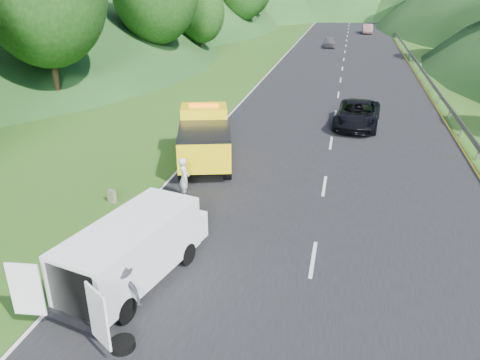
% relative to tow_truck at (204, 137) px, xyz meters
% --- Properties ---
extents(ground, '(320.00, 320.00, 0.00)m').
position_rel_tow_truck_xyz_m(ground, '(2.98, -5.69, -1.31)').
color(ground, '#38661E').
rests_on(ground, ground).
extents(road_surface, '(14.00, 200.00, 0.02)m').
position_rel_tow_truck_xyz_m(road_surface, '(5.98, 34.31, -1.30)').
color(road_surface, black).
rests_on(road_surface, ground).
extents(guardrail, '(0.06, 140.00, 1.52)m').
position_rel_tow_truck_xyz_m(guardrail, '(13.28, 46.81, -1.31)').
color(guardrail, gray).
rests_on(guardrail, ground).
extents(tree_line_left, '(14.00, 140.00, 14.00)m').
position_rel_tow_truck_xyz_m(tree_line_left, '(-16.02, 54.31, -1.31)').
color(tree_line_left, '#2A5519').
rests_on(tree_line_left, ground).
extents(hills_backdrop, '(201.00, 288.60, 44.00)m').
position_rel_tow_truck_xyz_m(hills_backdrop, '(9.48, 129.01, -1.31)').
color(hills_backdrop, '#2D5B23').
rests_on(hills_backdrop, ground).
extents(tow_truck, '(3.97, 6.64, 2.69)m').
position_rel_tow_truck_xyz_m(tow_truck, '(0.00, 0.00, 0.00)').
color(tow_truck, black).
rests_on(tow_truck, ground).
extents(white_van, '(3.71, 6.16, 2.05)m').
position_rel_tow_truck_xyz_m(white_van, '(0.91, -10.05, -0.16)').
color(white_van, black).
rests_on(white_van, ground).
extents(woman, '(0.68, 0.77, 1.75)m').
position_rel_tow_truck_xyz_m(woman, '(0.40, -4.19, -1.31)').
color(woman, silver).
rests_on(woman, ground).
extents(child, '(0.58, 0.55, 0.94)m').
position_rel_tow_truck_xyz_m(child, '(0.78, -6.02, -1.31)').
color(child, tan).
rests_on(child, ground).
extents(worker, '(1.17, 0.75, 1.71)m').
position_rel_tow_truck_xyz_m(worker, '(1.29, -11.68, -1.31)').
color(worker, '#222327').
rests_on(worker, ground).
extents(suitcase, '(0.37, 0.28, 0.53)m').
position_rel_tow_truck_xyz_m(suitcase, '(-2.38, -5.22, -1.05)').
color(suitcase, '#61644B').
rests_on(suitcase, ground).
extents(spare_tire, '(0.63, 0.63, 0.20)m').
position_rel_tow_truck_xyz_m(spare_tire, '(1.72, -12.73, -1.31)').
color(spare_tire, black).
rests_on(spare_tire, ground).
extents(passing_suv, '(2.98, 5.68, 1.52)m').
position_rel_tow_truck_xyz_m(passing_suv, '(7.35, 7.92, -1.31)').
color(passing_suv, black).
rests_on(passing_suv, ground).
extents(dist_car_a, '(1.55, 3.86, 1.31)m').
position_rel_tow_truck_xyz_m(dist_car_a, '(3.93, 44.45, -1.31)').
color(dist_car_a, '#444247').
rests_on(dist_car_a, ground).
extents(dist_car_b, '(1.57, 4.50, 1.48)m').
position_rel_tow_truck_xyz_m(dist_car_b, '(9.13, 62.87, -1.31)').
color(dist_car_b, brown).
rests_on(dist_car_b, ground).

